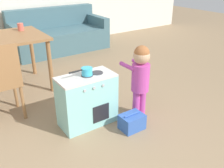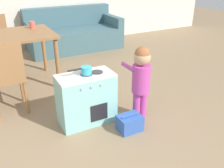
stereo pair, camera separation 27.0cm
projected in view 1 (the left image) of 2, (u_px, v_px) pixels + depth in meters
play_kitchen at (87, 100)px, 2.67m from camera, size 0.60×0.32×0.57m
toy_pot at (86, 71)px, 2.53m from camera, size 0.26×0.12×0.08m
child_figure at (140, 73)px, 2.70m from camera, size 0.22×0.34×0.84m
toy_basket at (132, 122)px, 2.65m from camera, size 0.25×0.19×0.19m
dining_table at (1, 44)px, 3.25m from camera, size 1.10×0.87×0.76m
dining_chair_near at (1, 81)px, 2.65m from camera, size 0.38×0.38×0.89m
couch at (58, 35)px, 5.12m from camera, size 1.87×0.91×0.82m
cup_on_table at (21, 27)px, 3.50m from camera, size 0.08×0.08×0.10m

